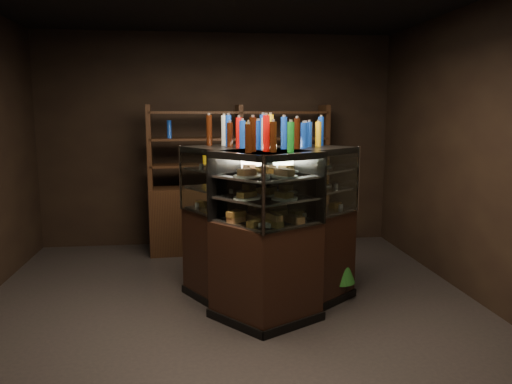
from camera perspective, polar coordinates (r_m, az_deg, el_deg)
ground at (r=5.08m, az=-2.88°, el=-12.96°), size 5.00×5.00×0.00m
room_shell at (r=4.70m, az=-3.07°, el=9.52°), size 5.02×5.02×3.01m
display_case at (r=4.93m, az=1.26°, el=-7.20°), size 1.82×1.61×1.57m
food_display at (r=4.78m, az=1.28°, el=0.69°), size 1.35×1.22×0.48m
bottles_top at (r=4.74m, az=1.31°, el=6.69°), size 1.17×1.08×0.30m
potted_conifer at (r=5.24m, az=9.42°, el=-7.46°), size 0.35×0.35×0.74m
back_shelving at (r=6.89m, az=-1.90°, el=-1.76°), size 2.47×0.57×2.00m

